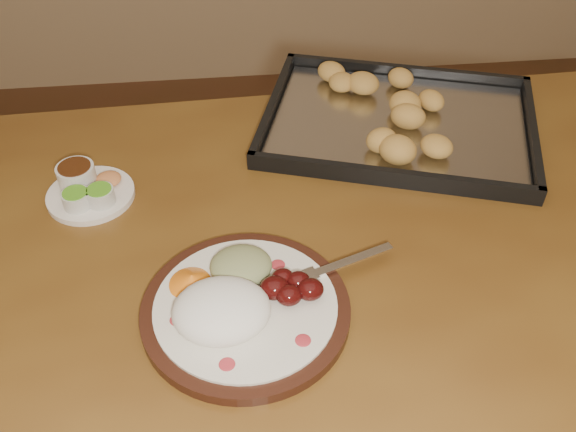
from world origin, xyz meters
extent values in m
cube|color=brown|center=(0.07, 0.17, 0.73)|extent=(1.53, 0.95, 0.04)
cylinder|color=#533219|center=(0.74, 0.57, 0.35)|extent=(0.07, 0.07, 0.71)
cylinder|color=black|center=(0.03, 0.05, 0.76)|extent=(0.29, 0.29, 0.02)
cylinder|color=silver|center=(0.03, 0.05, 0.77)|extent=(0.25, 0.25, 0.01)
ellipsoid|color=#B12A34|center=(0.01, -0.04, 0.77)|extent=(0.02, 0.02, 0.00)
ellipsoid|color=#B12A34|center=(0.11, -0.01, 0.77)|extent=(0.02, 0.02, 0.00)
ellipsoid|color=#B12A34|center=(0.09, 0.12, 0.77)|extent=(0.02, 0.02, 0.00)
ellipsoid|color=#B12A34|center=(-0.06, 0.04, 0.77)|extent=(0.02, 0.02, 0.00)
ellipsoid|color=white|center=(0.00, 0.03, 0.79)|extent=(0.17, 0.16, 0.06)
ellipsoid|color=#4B0A0A|center=(0.09, 0.05, 0.79)|extent=(0.04, 0.03, 0.03)
ellipsoid|color=#4B0A0A|center=(0.11, 0.07, 0.79)|extent=(0.04, 0.03, 0.03)
ellipsoid|color=#4B0A0A|center=(0.09, 0.08, 0.79)|extent=(0.04, 0.03, 0.03)
ellipsoid|color=#4B0A0A|center=(0.12, 0.06, 0.79)|extent=(0.04, 0.03, 0.03)
ellipsoid|color=#4B0A0A|center=(0.08, 0.07, 0.79)|extent=(0.04, 0.03, 0.03)
ellipsoid|color=tan|center=(0.03, 0.12, 0.78)|extent=(0.11, 0.11, 0.04)
cone|color=orange|center=(-0.04, 0.10, 0.78)|extent=(0.09, 0.09, 0.03)
cube|color=white|center=(0.19, 0.12, 0.77)|extent=(0.14, 0.06, 0.00)
cube|color=white|center=(0.12, 0.09, 0.78)|extent=(0.04, 0.03, 0.00)
cylinder|color=white|center=(0.10, 0.07, 0.78)|extent=(0.03, 0.01, 0.00)
cylinder|color=white|center=(0.10, 0.08, 0.78)|extent=(0.03, 0.01, 0.00)
cylinder|color=white|center=(0.10, 0.09, 0.78)|extent=(0.03, 0.01, 0.00)
cylinder|color=white|center=(0.09, 0.09, 0.78)|extent=(0.03, 0.01, 0.00)
cylinder|color=white|center=(-0.21, 0.33, 0.76)|extent=(0.14, 0.14, 0.01)
cylinder|color=silver|center=(-0.22, 0.30, 0.77)|extent=(0.05, 0.05, 0.03)
cylinder|color=#52A320|center=(-0.22, 0.30, 0.79)|extent=(0.04, 0.04, 0.00)
cylinder|color=silver|center=(-0.19, 0.30, 0.77)|extent=(0.05, 0.05, 0.03)
cylinder|color=#52A320|center=(-0.19, 0.30, 0.79)|extent=(0.04, 0.04, 0.00)
cylinder|color=silver|center=(-0.23, 0.35, 0.78)|extent=(0.06, 0.06, 0.04)
cylinder|color=#391B0A|center=(-0.23, 0.35, 0.80)|extent=(0.05, 0.05, 0.00)
ellipsoid|color=#D98A4C|center=(-0.18, 0.35, 0.77)|extent=(0.04, 0.04, 0.02)
cube|color=black|center=(0.35, 0.48, 0.75)|extent=(0.59, 0.50, 0.01)
cube|color=black|center=(0.40, 0.65, 0.77)|extent=(0.48, 0.16, 0.02)
cube|color=black|center=(0.30, 0.31, 0.77)|extent=(0.48, 0.16, 0.02)
cube|color=black|center=(0.58, 0.40, 0.77)|extent=(0.12, 0.35, 0.02)
cube|color=black|center=(0.12, 0.55, 0.77)|extent=(0.12, 0.35, 0.02)
cube|color=silver|center=(0.35, 0.48, 0.76)|extent=(0.54, 0.46, 0.00)
ellipsoid|color=gold|center=(0.41, 0.46, 0.78)|extent=(0.06, 0.05, 0.04)
ellipsoid|color=gold|center=(0.46, 0.49, 0.78)|extent=(0.08, 0.08, 0.04)
ellipsoid|color=gold|center=(0.41, 0.57, 0.78)|extent=(0.07, 0.07, 0.04)
ellipsoid|color=gold|center=(0.32, 0.55, 0.78)|extent=(0.07, 0.07, 0.04)
ellipsoid|color=gold|center=(0.28, 0.56, 0.78)|extent=(0.08, 0.08, 0.04)
ellipsoid|color=gold|center=(0.29, 0.49, 0.78)|extent=(0.06, 0.05, 0.04)
ellipsoid|color=gold|center=(0.23, 0.46, 0.78)|extent=(0.08, 0.08, 0.04)
ellipsoid|color=gold|center=(0.29, 0.38, 0.78)|extent=(0.07, 0.07, 0.04)
ellipsoid|color=gold|center=(0.38, 0.41, 0.78)|extent=(0.07, 0.07, 0.04)
ellipsoid|color=gold|center=(0.42, 0.40, 0.78)|extent=(0.08, 0.08, 0.04)
camera|label=1|loc=(0.03, -0.51, 1.45)|focal=40.00mm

